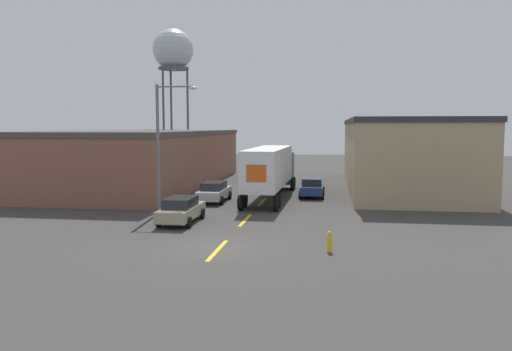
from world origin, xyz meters
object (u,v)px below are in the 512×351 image
Objects in this scene: parked_car_left_far at (214,191)px; parked_car_left_near at (181,210)px; parked_car_right_far at (312,187)px; semi_truck at (271,168)px; water_tower at (173,51)px; street_lamp at (163,139)px; fire_hydrant at (329,241)px.

parked_car_left_far and parked_car_left_near have the same top height.
parked_car_right_far is at bearing 29.02° from parked_car_left_far.
semi_truck is 3.11× the size of parked_car_right_far.
water_tower reaches higher than semi_truck.
parked_car_left_near is 5.46m from street_lamp.
parked_car_left_far is at bearing -150.98° from parked_car_right_far.
water_tower is (-16.31, 26.13, 13.21)m from semi_truck.
fire_hydrant is at bearing -85.31° from parked_car_right_far.
parked_car_left_far is 0.56× the size of street_lamp.
parked_car_left_far is 7.09m from street_lamp.
fire_hydrant is (20.97, -42.78, -15.16)m from water_tower.
water_tower is at bearing 116.12° from fire_hydrant.
semi_truck is at bearing 32.77° from parked_car_left_far.
water_tower is (-12.29, 28.72, 14.85)m from parked_car_left_far.
street_lamp is at bearing -126.29° from semi_truck.
water_tower reaches higher than parked_car_left_far.
parked_car_right_far is 8.23m from parked_car_left_far.
fire_hydrant is (8.68, -5.65, -0.31)m from parked_car_left_near.
water_tower is at bearing 123.03° from semi_truck.
parked_car_left_far is at bearing 90.00° from parked_car_left_near.
street_lamp reaches higher than semi_truck.
parked_car_left_near is (-4.01, -11.00, -1.64)m from semi_truck.
semi_truck reaches higher than parked_car_left_near.
parked_car_left_near is 10.36m from fire_hydrant.
street_lamp is (-6.11, -8.01, 2.42)m from semi_truck.
parked_car_right_far is 1.00× the size of parked_car_left_near.
parked_car_left_near is at bearing -71.68° from water_tower.
parked_car_right_far reaches higher than fire_hydrant.
fire_hydrant is (1.48, -18.05, -0.31)m from parked_car_right_far.
street_lamp reaches higher than parked_car_left_far.
semi_truck is 1.73× the size of street_lamp.
parked_car_left_near is 0.56× the size of street_lamp.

